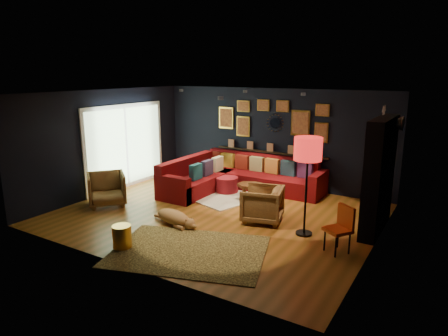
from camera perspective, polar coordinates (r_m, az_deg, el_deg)
The scene contains 20 objects.
floor at distance 8.72m, azimuth -1.04°, elevation -6.64°, with size 6.50×6.50×0.00m, color #9C5822.
room_walls at distance 8.31m, azimuth -1.09°, elevation 3.72°, with size 6.50×6.50×6.50m.
sectional at distance 10.41m, azimuth 1.42°, elevation -1.41°, with size 3.41×2.69×0.86m.
ledge at distance 10.75m, azimuth 6.61°, elevation 2.27°, with size 3.20×0.12×0.04m, color black.
gallery_wall at distance 10.65m, azimuth 6.76°, elevation 6.99°, with size 3.15×0.04×1.02m.
sunburst_mirror at distance 10.62m, azimuth 7.31°, elevation 6.37°, with size 0.47×0.16×0.47m.
fireplace at distance 8.16m, azimuth 21.21°, elevation -1.51°, with size 0.31×1.60×2.20m.
deer_head at distance 8.46m, azimuth 22.75°, elevation 5.98°, with size 0.50×0.28×0.45m.
sliding_door at distance 10.86m, azimuth -13.83°, elevation 3.04°, with size 0.06×2.80×2.20m.
ceiling_spots at distance 8.88m, azimuth 1.70°, elevation 10.64°, with size 3.30×2.50×0.06m.
shag_rug at distance 10.07m, azimuth -1.31°, elevation -3.76°, with size 2.07×1.51×0.03m, color white.
leopard_rug at distance 7.05m, azimuth -5.03°, elevation -11.75°, with size 2.59×1.85×0.01m, color tan.
coffee_table at distance 9.60m, azimuth 4.00°, elevation -2.74°, with size 0.81×0.65×0.37m.
pouf at distance 10.19m, azimuth 0.44°, elevation -2.36°, with size 0.57×0.57×0.37m, color maroon.
armchair_left at distance 9.58m, azimuth -16.44°, elevation -2.71°, with size 0.81×0.76×0.84m, color #CA8B49.
armchair_right at distance 8.26m, azimuth 5.48°, elevation -4.92°, with size 0.78×0.73×0.81m, color #CA8B49.
gold_stool at distance 7.31m, azimuth -14.36°, elevation -9.50°, with size 0.33×0.33×0.41m, color gold.
orange_chair at distance 7.13m, azimuth 16.39°, elevation -7.86°, with size 0.54×0.54×0.82m.
floor_lamp at distance 7.40m, azimuth 11.90°, elevation 2.16°, with size 0.51×0.51×1.87m.
dog at distance 8.20m, azimuth -7.25°, elevation -6.58°, with size 1.20×0.59×0.38m, color #AC744D, non-canonical shape.
Camera 1 is at (4.39, -6.90, 3.03)m, focal length 32.00 mm.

